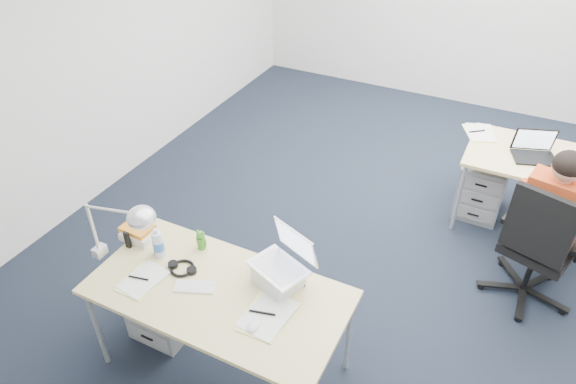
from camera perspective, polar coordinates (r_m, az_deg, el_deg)
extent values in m
plane|color=black|center=(4.44, 11.75, -8.63)|extent=(7.00, 7.00, 0.00)
cube|color=silver|center=(5.05, -21.46, 14.39)|extent=(0.02, 7.00, 2.80)
cube|color=#D0BD78|center=(3.23, -7.80, -10.98)|extent=(1.60, 0.80, 0.03)
cylinder|color=#B7BABC|center=(3.71, -20.43, -13.99)|extent=(0.04, 0.04, 0.70)
cylinder|color=#B7BABC|center=(4.03, -13.68, -7.55)|extent=(0.04, 0.04, 0.70)
cylinder|color=#B7BABC|center=(3.49, 6.77, -15.36)|extent=(0.04, 0.04, 0.70)
cube|color=#D0BD78|center=(4.91, 28.51, 2.69)|extent=(1.60, 0.80, 0.03)
cylinder|color=#B7BABC|center=(4.79, 18.42, -0.62)|extent=(0.04, 0.04, 0.70)
cylinder|color=#B7BABC|center=(5.38, 19.88, 3.37)|extent=(0.04, 0.04, 0.70)
cylinder|color=black|center=(4.41, 25.36, -7.64)|extent=(0.05, 0.05, 0.42)
cube|color=black|center=(4.28, 26.11, -5.47)|extent=(0.58, 0.58, 0.07)
cube|color=black|center=(3.89, 26.16, -3.43)|extent=(0.44, 0.18, 0.53)
cube|color=#C7451C|center=(4.10, 27.23, -1.97)|extent=(0.44, 0.29, 0.55)
sphere|color=tan|center=(3.90, 28.74, 2.45)|extent=(0.21, 0.21, 0.21)
cube|color=gray|center=(3.87, -13.29, -11.32)|extent=(0.40, 0.50, 0.55)
cube|color=gray|center=(5.15, 20.73, 0.61)|extent=(0.40, 0.50, 0.55)
cube|color=white|center=(3.26, -10.35, -10.32)|extent=(0.26, 0.19, 0.01)
ellipsoid|color=white|center=(3.00, -3.84, -14.62)|extent=(0.07, 0.11, 0.04)
cylinder|color=#12203A|center=(3.49, -14.16, -5.91)|extent=(0.08, 0.08, 0.12)
cylinder|color=silver|center=(3.44, -14.24, -5.48)|extent=(0.09, 0.09, 0.23)
cube|color=silver|center=(3.66, -16.30, -4.32)|extent=(0.24, 0.19, 0.10)
cube|color=black|center=(3.60, -17.42, -5.11)|extent=(0.03, 0.02, 0.13)
cube|color=#F4FF93|center=(3.38, -16.00, -9.39)|extent=(0.23, 0.30, 0.01)
cube|color=#F4FF93|center=(3.06, -2.48, -13.54)|extent=(0.25, 0.35, 0.01)
cube|color=white|center=(5.05, 20.47, 6.17)|extent=(0.34, 0.39, 0.01)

